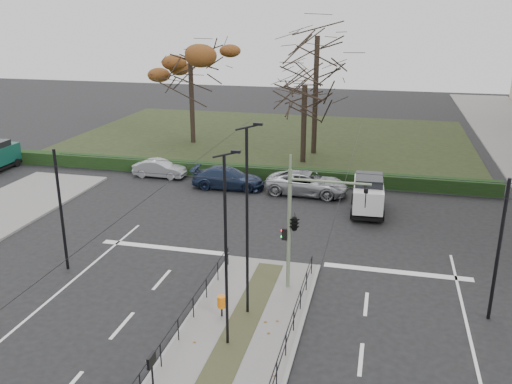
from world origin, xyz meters
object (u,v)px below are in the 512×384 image
litter_bin (222,302)px  info_panel (152,366)px  rust_tree (190,55)px  streetlamp_median_near (226,251)px  white_van (368,193)px  parked_car_second (160,169)px  bare_tree_center (317,45)px  streetlamp_median_far (248,221)px  parked_car_third (228,178)px  bare_tree_near (305,91)px  traffic_light (296,221)px  parked_car_fourth (307,183)px

litter_bin → info_panel: 5.68m
rust_tree → streetlamp_median_near: bearing=-67.9°
streetlamp_median_near → white_van: (4.40, 15.80, -2.70)m
parked_car_second → bare_tree_center: bare_tree_center is taller
streetlamp_median_far → parked_car_third: bearing=109.1°
litter_bin → bare_tree_near: bare_tree_near is taller
traffic_light → litter_bin: bearing=-128.6°
streetlamp_median_far → parked_car_second: (-11.36, 17.47, -3.51)m
white_van → bare_tree_center: (-5.25, 13.73, 8.06)m
info_panel → rust_tree: 37.07m
white_van → bare_tree_near: (-5.71, 10.56, 4.70)m
parked_car_fourth → bare_tree_center: size_ratio=0.42×
info_panel → streetlamp_median_far: bearing=76.8°
traffic_light → streetlamp_median_far: bearing=-120.9°
traffic_light → streetlamp_median_far: streetlamp_median_far is taller
traffic_light → parked_car_second: size_ratio=1.38×
streetlamp_median_far → bare_tree_center: size_ratio=0.60×
streetlamp_median_near → parked_car_third: size_ratio=1.46×
streetlamp_median_near → parked_car_third: streetlamp_median_near is taller
white_van → litter_bin: bearing=-110.2°
traffic_light → bare_tree_near: bearing=98.0°
streetlamp_median_near → bare_tree_center: size_ratio=0.56×
white_van → info_panel: bearing=-106.1°
streetlamp_median_far → rust_tree: 31.50m
traffic_light → rust_tree: bearing=118.7°
info_panel → rust_tree: (-11.26, 34.71, 6.50)m
litter_bin → parked_car_fourth: (1.00, 16.66, -0.02)m
litter_bin → streetlamp_median_far: (0.95, 0.56, 3.38)m
parked_car_second → white_van: (15.58, -3.98, 0.56)m
parked_car_fourth → rust_tree: (-12.76, 12.46, 7.37)m
litter_bin → info_panel: (-0.49, -5.60, 0.85)m
parked_car_fourth → bare_tree_near: bare_tree_near is taller
parked_car_second → rust_tree: size_ratio=0.38×
streetlamp_median_near → rust_tree: size_ratio=0.70×
parked_car_third → bare_tree_center: (4.55, 11.13, 8.54)m
streetlamp_median_near → streetlamp_median_far: (0.18, 2.31, 0.24)m
streetlamp_median_near → rust_tree: rust_tree is taller
bare_tree_center → streetlamp_median_near: bearing=-88.3°
bare_tree_near → streetlamp_median_far: bearing=-86.5°
info_panel → streetlamp_median_near: 4.65m
litter_bin → parked_car_third: (-4.62, 16.66, -0.04)m
info_panel → bare_tree_center: 34.25m
traffic_light → parked_car_third: traffic_light is taller
parked_car_fourth → traffic_light: bearing=-170.5°
info_panel → parked_car_third: size_ratio=0.37×
info_panel → parked_car_third: bearing=100.5°
parked_car_third → rust_tree: size_ratio=0.48×
streetlamp_median_near → white_van: 16.62m
info_panel → bare_tree_center: size_ratio=0.15×
streetlamp_median_far → bare_tree_near: bare_tree_near is taller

